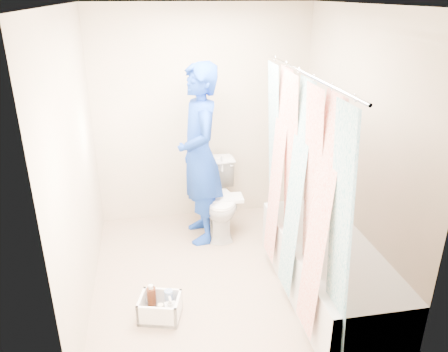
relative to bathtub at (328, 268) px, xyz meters
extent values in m
plane|color=gray|center=(-0.85, 0.43, -0.27)|extent=(2.60, 2.60, 0.00)
cube|color=white|center=(-0.85, 0.43, 2.13)|extent=(2.40, 2.60, 0.02)
cube|color=tan|center=(-0.85, 1.73, 0.93)|extent=(2.40, 0.02, 2.40)
cube|color=tan|center=(-0.85, -0.88, 0.93)|extent=(2.40, 0.02, 2.40)
cube|color=tan|center=(-2.05, 0.43, 0.93)|extent=(0.02, 2.60, 2.40)
cube|color=tan|center=(0.35, 0.43, 0.93)|extent=(0.02, 2.60, 2.40)
cube|color=silver|center=(0.00, 0.00, -0.02)|extent=(0.70, 1.75, 0.50)
cube|color=white|center=(0.00, 0.00, 0.19)|extent=(0.58, 1.63, 0.06)
cylinder|color=silver|center=(-0.33, 0.00, 1.68)|extent=(0.02, 1.90, 0.02)
cube|color=white|center=(-0.33, 0.00, 0.75)|extent=(0.06, 1.75, 1.80)
imported|color=white|center=(-0.75, 1.27, 0.12)|extent=(0.46, 0.78, 0.78)
cube|color=white|center=(-0.75, 1.14, 0.19)|extent=(0.48, 0.23, 0.04)
cylinder|color=black|center=(-0.82, 1.48, 0.48)|extent=(0.04, 0.04, 0.23)
cylinder|color=gold|center=(-0.82, 1.48, 0.60)|extent=(0.06, 0.06, 0.03)
cylinder|color=white|center=(-0.68, 1.47, 0.46)|extent=(0.03, 0.03, 0.19)
imported|color=#102EA4|center=(-0.96, 1.19, 0.67)|extent=(0.51, 0.72, 1.88)
cube|color=white|center=(-1.47, -0.06, -0.25)|extent=(0.38, 0.34, 0.03)
cube|color=white|center=(-1.61, -0.02, -0.17)|extent=(0.09, 0.26, 0.20)
cube|color=white|center=(-1.32, -0.10, -0.17)|extent=(0.09, 0.26, 0.20)
cube|color=white|center=(-1.50, -0.18, -0.17)|extent=(0.32, 0.11, 0.20)
cube|color=white|center=(-1.44, 0.06, -0.17)|extent=(0.32, 0.11, 0.20)
cylinder|color=#431D0D|center=(-1.53, 0.00, -0.13)|extent=(0.08, 0.08, 0.22)
cylinder|color=silver|center=(-1.39, -0.02, -0.14)|extent=(0.07, 0.07, 0.20)
cylinder|color=#F2E5BD|center=(-1.46, -0.12, -0.16)|extent=(0.05, 0.05, 0.14)
cylinder|color=#431D0D|center=(-1.56, -0.10, -0.20)|extent=(0.07, 0.07, 0.07)
cylinder|color=gold|center=(-1.56, -0.10, -0.16)|extent=(0.07, 0.07, 0.01)
imported|color=white|center=(-1.38, -0.13, -0.13)|extent=(0.10, 0.10, 0.21)
camera|label=1|loc=(-1.46, -2.98, 2.22)|focal=35.00mm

